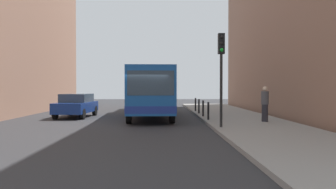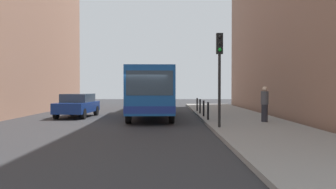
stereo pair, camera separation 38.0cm
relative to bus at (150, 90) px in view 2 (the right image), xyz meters
name	(u,v)px [view 2 (the right image)]	position (x,y,z in m)	size (l,w,h in m)	color
ground_plane	(142,124)	(-0.20, -4.57, -1.73)	(80.00, 80.00, 0.00)	#2D2D30
sidewalk	(248,123)	(5.20, -4.57, -1.65)	(4.40, 40.00, 0.15)	gray
bus	(150,90)	(0.00, 0.00, 0.00)	(2.94, 11.11, 3.00)	#19519E
car_beside_bus	(77,105)	(-4.64, 0.01, -0.94)	(2.06, 4.49, 1.48)	navy
car_behind_bus	(155,100)	(-0.05, 9.86, -0.94)	(2.08, 4.50, 1.48)	silver
traffic_light	(219,62)	(3.35, -7.20, 1.28)	(0.28, 0.33, 4.10)	black
bollard_near	(208,111)	(3.25, -3.61, -1.10)	(0.11, 0.11, 0.95)	black
bollard_mid	(203,108)	(3.25, -1.16, -1.10)	(0.11, 0.11, 0.95)	black
bollard_far	(200,106)	(3.25, 1.29, -1.10)	(0.11, 0.11, 0.95)	black
bollard_farthest	(197,105)	(3.25, 3.75, -1.10)	(0.11, 0.11, 0.95)	black
pedestrian_near_signal	(264,104)	(5.99, -4.69, -0.68)	(0.38, 0.38, 1.79)	#26262D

